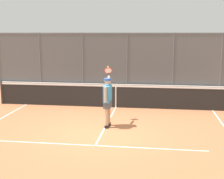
{
  "coord_description": "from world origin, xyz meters",
  "views": [
    {
      "loc": [
        -1.67,
        9.63,
        3.24
      ],
      "look_at": [
        -0.03,
        -2.21,
        1.05
      ],
      "focal_mm": 50.54,
      "sensor_mm": 36.0,
      "label": 1
    }
  ],
  "objects": [
    {
      "name": "tennis_player",
      "position": [
        -0.07,
        -0.81,
        1.01
      ],
      "size": [
        0.41,
        1.43,
        2.0
      ],
      "rotation": [
        0.0,
        0.0,
        -1.65
      ],
      "color": "black",
      "rests_on": "ground"
    },
    {
      "name": "ground_plane",
      "position": [
        0.0,
        0.0,
        0.0
      ],
      "size": [
        60.0,
        60.0,
        0.0
      ],
      "primitive_type": "plane",
      "color": "#B76B42"
    },
    {
      "name": "fence_backdrop",
      "position": [
        0.0,
        -9.68,
        1.5
      ],
      "size": [
        19.22,
        1.37,
        3.2
      ],
      "color": "#565B60",
      "rests_on": "ground"
    },
    {
      "name": "court_line_markings",
      "position": [
        0.0,
        1.47,
        0.0
      ],
      "size": [
        8.23,
        8.64,
        0.01
      ],
      "color": "white",
      "rests_on": "ground"
    },
    {
      "name": "tennis_net",
      "position": [
        0.0,
        -3.63,
        0.49
      ],
      "size": [
        10.58,
        0.09,
        1.07
      ],
      "color": "#2D2D2D",
      "rests_on": "ground"
    }
  ]
}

